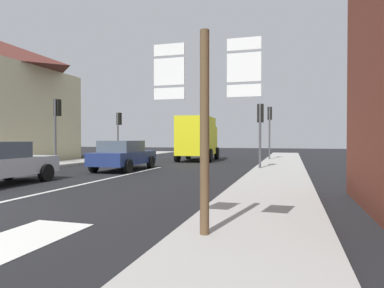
% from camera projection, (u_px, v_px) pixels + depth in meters
% --- Properties ---
extents(ground_plane, '(80.00, 80.00, 0.00)m').
position_uv_depth(ground_plane, '(145.00, 171.00, 16.67)').
color(ground_plane, black).
extents(sidewalk_right, '(2.42, 44.00, 0.14)m').
position_uv_depth(sidewalk_right, '(276.00, 178.00, 12.97)').
color(sidewalk_right, '#9E9B96').
rests_on(sidewalk_right, ground).
extents(sidewalk_left, '(2.42, 44.00, 0.14)m').
position_uv_depth(sidewalk_left, '(9.00, 169.00, 16.52)').
color(sidewalk_left, '#9E9B96').
rests_on(sidewalk_left, ground).
extents(lane_centre_stripe, '(0.16, 12.00, 0.01)m').
position_uv_depth(lane_centre_stripe, '(102.00, 180.00, 12.83)').
color(lane_centre_stripe, silver).
rests_on(lane_centre_stripe, ground).
extents(lane_turn_arrow, '(1.20, 2.20, 0.01)m').
position_uv_depth(lane_turn_arrow, '(21.00, 239.00, 5.32)').
color(lane_turn_arrow, silver).
rests_on(lane_turn_arrow, ground).
extents(sedan_far, '(2.03, 4.23, 1.47)m').
position_uv_depth(sedan_far, '(123.00, 155.00, 16.77)').
color(sedan_far, navy).
rests_on(sedan_far, ground).
extents(delivery_truck, '(2.81, 5.15, 3.05)m').
position_uv_depth(delivery_truck, '(198.00, 137.00, 23.96)').
color(delivery_truck, yellow).
rests_on(delivery_truck, ground).
extents(route_sign_post, '(1.66, 0.14, 3.20)m').
position_uv_depth(route_sign_post, '(205.00, 117.00, 5.09)').
color(route_sign_post, brown).
rests_on(route_sign_post, ground).
extents(traffic_light_near_left, '(0.30, 0.49, 3.71)m').
position_uv_depth(traffic_light_near_left, '(57.00, 117.00, 18.50)').
color(traffic_light_near_left, '#47474C').
rests_on(traffic_light_near_left, ground).
extents(traffic_light_far_right, '(0.30, 0.49, 3.79)m').
position_uv_depth(traffic_light_far_right, '(270.00, 121.00, 23.76)').
color(traffic_light_far_right, '#47474C').
rests_on(traffic_light_far_right, ground).
extents(traffic_light_far_left, '(0.30, 0.49, 3.48)m').
position_uv_depth(traffic_light_far_left, '(119.00, 125.00, 25.14)').
color(traffic_light_far_left, '#47474C').
rests_on(traffic_light_far_left, ground).
extents(traffic_light_near_right, '(0.30, 0.49, 3.27)m').
position_uv_depth(traffic_light_near_right, '(260.00, 121.00, 16.63)').
color(traffic_light_near_right, '#47474C').
rests_on(traffic_light_near_right, ground).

